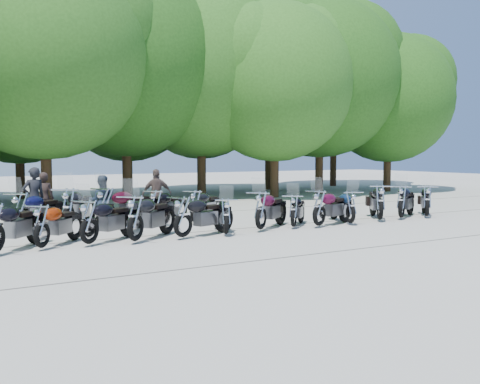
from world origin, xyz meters
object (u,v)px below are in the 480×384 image
motorcycle_15 (106,206)px  rider_3 (44,199)px  motorcycle_17 (196,205)px  motorcycle_4 (183,215)px  motorcycle_2 (89,220)px  rider_1 (102,201)px  motorcycle_11 (402,200)px  motorcycle_14 (68,207)px  motorcycle_9 (351,206)px  motorcycle_7 (294,210)px  motorcycle_16 (156,206)px  motorcycle_8 (319,207)px  motorcycle_5 (226,215)px  motorcycle_6 (261,209)px  motorcycle_10 (380,201)px  motorcycle_3 (135,216)px  rider_2 (157,194)px  motorcycle_12 (427,200)px  rider_0 (34,198)px  motorcycle_13 (21,211)px  motorcycle_1 (42,224)px

motorcycle_15 → rider_3: rider_3 is taller
motorcycle_17 → motorcycle_4: bearing=111.9°
motorcycle_2 → rider_1: bearing=-56.5°
motorcycle_11 → motorcycle_14: 10.82m
motorcycle_9 → motorcycle_11: 2.48m
motorcycle_7 → motorcycle_16: (-3.36, 2.52, 0.06)m
motorcycle_8 → motorcycle_9: (1.26, 0.01, -0.04)m
motorcycle_15 → motorcycle_5: bearing=-160.9°
motorcycle_8 → motorcycle_11: motorcycle_11 is taller
motorcycle_6 → motorcycle_7: motorcycle_6 is taller
motorcycle_4 → motorcycle_5: 1.25m
motorcycle_7 → motorcycle_10: size_ratio=0.84×
rider_3 → motorcycle_14: bearing=119.4°
motorcycle_3 → rider_1: bearing=-44.2°
motorcycle_16 → rider_2: size_ratio=1.32×
motorcycle_5 → rider_2: (-0.11, 4.61, 0.27)m
motorcycle_16 → rider_1: (-1.44, 0.86, 0.15)m
motorcycle_7 → rider_1: size_ratio=1.29×
motorcycle_8 → motorcycle_14: (-6.77, 2.83, 0.07)m
motorcycle_2 → rider_1: 3.71m
motorcycle_16 → rider_1: rider_1 is taller
motorcycle_6 → rider_3: 6.86m
motorcycle_4 → rider_1: size_ratio=1.43×
motorcycle_4 → motorcycle_16: size_ratio=1.00×
motorcycle_3 → motorcycle_12: (10.66, 0.11, -0.04)m
rider_0 → motorcycle_13: bearing=55.0°
motorcycle_4 → motorcycle_7: size_ratio=1.11×
rider_0 → motorcycle_6: bearing=131.4°
motorcycle_1 → rider_1: rider_1 is taller
rider_0 → rider_3: size_ratio=1.10×
motorcycle_5 → motorcycle_14: motorcycle_14 is taller
motorcycle_7 → motorcycle_11: size_ratio=0.88×
motorcycle_4 → motorcycle_14: (-2.26, 2.82, 0.08)m
motorcycle_2 → motorcycle_10: 9.59m
motorcycle_4 → rider_1: 3.77m
motorcycle_12 → rider_3: bearing=24.2°
motorcycle_2 → motorcycle_6: 4.96m
motorcycle_7 → motorcycle_13: size_ratio=0.86×
motorcycle_8 → motorcycle_14: bearing=46.7°
motorcycle_12 → motorcycle_15: size_ratio=0.91×
motorcycle_1 → motorcycle_3: size_ratio=0.88×
motorcycle_9 → rider_3: bearing=-9.9°
motorcycle_7 → motorcycle_1: bearing=45.5°
motorcycle_10 → rider_2: bearing=0.5°
motorcycle_11 → motorcycle_2: bearing=57.4°
motorcycle_17 → rider_2: (-0.54, 1.89, 0.24)m
motorcycle_2 → motorcycle_16: (2.78, 2.59, -0.00)m
motorcycle_6 → rider_2: (-1.41, 4.37, 0.20)m
motorcycle_14 → rider_1: 1.43m
motorcycle_1 → motorcycle_14: bearing=-72.9°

